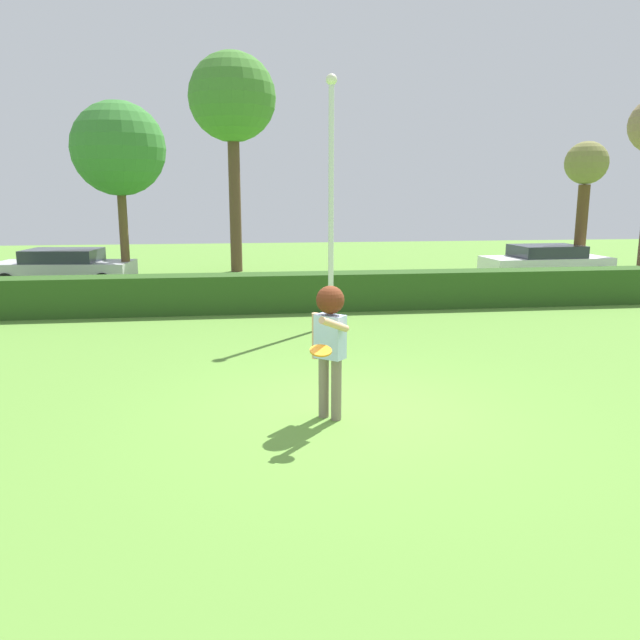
{
  "coord_description": "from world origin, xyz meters",
  "views": [
    {
      "loc": [
        -1.51,
        -8.01,
        2.98
      ],
      "look_at": [
        -0.31,
        0.84,
        1.15
      ],
      "focal_mm": 34.83,
      "sensor_mm": 36.0,
      "label": 1
    }
  ],
  "objects_px": {
    "person": "(330,333)",
    "parked_car_white": "(546,262)",
    "oak_tree": "(586,173)",
    "willow_tree": "(232,100)",
    "lamppost": "(331,190)",
    "parked_car_silver": "(64,267)",
    "birch_tree": "(119,149)",
    "frisbee": "(321,351)"
  },
  "relations": [
    {
      "from": "person",
      "to": "lamppost",
      "type": "xyz_separation_m",
      "value": [
        0.9,
        5.83,
        1.86
      ]
    },
    {
      "from": "parked_car_white",
      "to": "birch_tree",
      "type": "height_order",
      "value": "birch_tree"
    },
    {
      "from": "oak_tree",
      "to": "birch_tree",
      "type": "height_order",
      "value": "birch_tree"
    },
    {
      "from": "person",
      "to": "birch_tree",
      "type": "xyz_separation_m",
      "value": [
        -4.68,
        12.45,
        3.11
      ]
    },
    {
      "from": "parked_car_silver",
      "to": "parked_car_white",
      "type": "relative_size",
      "value": 1.02
    },
    {
      "from": "parked_car_silver",
      "to": "birch_tree",
      "type": "height_order",
      "value": "birch_tree"
    },
    {
      "from": "lamppost",
      "to": "birch_tree",
      "type": "relative_size",
      "value": 0.95
    },
    {
      "from": "person",
      "to": "parked_car_silver",
      "type": "distance_m",
      "value": 14.26
    },
    {
      "from": "parked_car_white",
      "to": "oak_tree",
      "type": "relative_size",
      "value": 0.91
    },
    {
      "from": "person",
      "to": "willow_tree",
      "type": "height_order",
      "value": "willow_tree"
    },
    {
      "from": "frisbee",
      "to": "oak_tree",
      "type": "bearing_deg",
      "value": 50.33
    },
    {
      "from": "person",
      "to": "parked_car_silver",
      "type": "xyz_separation_m",
      "value": [
        -6.62,
        12.62,
        -0.49
      ]
    },
    {
      "from": "lamppost",
      "to": "willow_tree",
      "type": "height_order",
      "value": "willow_tree"
    },
    {
      "from": "person",
      "to": "lamppost",
      "type": "distance_m",
      "value": 6.18
    },
    {
      "from": "person",
      "to": "parked_car_white",
      "type": "xyz_separation_m",
      "value": [
        9.26,
        12.02,
        -0.49
      ]
    },
    {
      "from": "frisbee",
      "to": "birch_tree",
      "type": "xyz_separation_m",
      "value": [
        -4.47,
        13.13,
        3.17
      ]
    },
    {
      "from": "frisbee",
      "to": "birch_tree",
      "type": "bearing_deg",
      "value": 108.81
    },
    {
      "from": "lamppost",
      "to": "frisbee",
      "type": "bearing_deg",
      "value": -99.7
    },
    {
      "from": "oak_tree",
      "to": "willow_tree",
      "type": "relative_size",
      "value": 0.59
    },
    {
      "from": "oak_tree",
      "to": "willow_tree",
      "type": "bearing_deg",
      "value": 162.31
    },
    {
      "from": "oak_tree",
      "to": "willow_tree",
      "type": "distance_m",
      "value": 12.79
    },
    {
      "from": "parked_car_white",
      "to": "person",
      "type": "bearing_deg",
      "value": -127.6
    },
    {
      "from": "willow_tree",
      "to": "birch_tree",
      "type": "distance_m",
      "value": 5.59
    },
    {
      "from": "person",
      "to": "lamppost",
      "type": "relative_size",
      "value": 0.33
    },
    {
      "from": "frisbee",
      "to": "willow_tree",
      "type": "distance_m",
      "value": 17.8
    },
    {
      "from": "parked_car_white",
      "to": "willow_tree",
      "type": "xyz_separation_m",
      "value": [
        -10.45,
        4.29,
        5.64
      ]
    },
    {
      "from": "willow_tree",
      "to": "birch_tree",
      "type": "relative_size",
      "value": 1.4
    },
    {
      "from": "person",
      "to": "birch_tree",
      "type": "distance_m",
      "value": 13.66
    },
    {
      "from": "person",
      "to": "oak_tree",
      "type": "relative_size",
      "value": 0.38
    },
    {
      "from": "parked_car_silver",
      "to": "birch_tree",
      "type": "relative_size",
      "value": 0.76
    },
    {
      "from": "person",
      "to": "birch_tree",
      "type": "height_order",
      "value": "birch_tree"
    },
    {
      "from": "frisbee",
      "to": "lamppost",
      "type": "height_order",
      "value": "lamppost"
    },
    {
      "from": "person",
      "to": "oak_tree",
      "type": "bearing_deg",
      "value": 49.4
    },
    {
      "from": "person",
      "to": "parked_car_white",
      "type": "height_order",
      "value": "person"
    },
    {
      "from": "willow_tree",
      "to": "oak_tree",
      "type": "bearing_deg",
      "value": -17.69
    },
    {
      "from": "frisbee",
      "to": "person",
      "type": "bearing_deg",
      "value": 72.68
    },
    {
      "from": "person",
      "to": "frisbee",
      "type": "relative_size",
      "value": 6.73
    },
    {
      "from": "lamppost",
      "to": "person",
      "type": "bearing_deg",
      "value": -98.78
    },
    {
      "from": "person",
      "to": "birch_tree",
      "type": "relative_size",
      "value": 0.31
    },
    {
      "from": "parked_car_white",
      "to": "oak_tree",
      "type": "height_order",
      "value": "oak_tree"
    },
    {
      "from": "parked_car_white",
      "to": "parked_car_silver",
      "type": "bearing_deg",
      "value": 177.84
    },
    {
      "from": "parked_car_white",
      "to": "oak_tree",
      "type": "bearing_deg",
      "value": 18.55
    }
  ]
}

